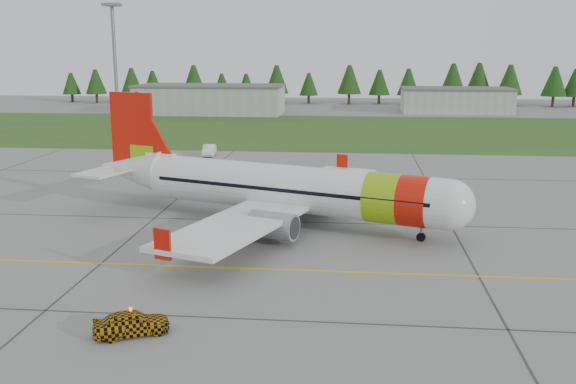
# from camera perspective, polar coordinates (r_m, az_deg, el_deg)

# --- Properties ---
(ground) EXTENTS (320.00, 320.00, 0.00)m
(ground) POSITION_cam_1_polar(r_m,az_deg,el_deg) (34.84, 2.43, -11.47)
(ground) COLOR gray
(ground) RESTS_ON ground
(aircraft) EXTENTS (33.05, 31.38, 10.40)m
(aircraft) POSITION_cam_1_polar(r_m,az_deg,el_deg) (52.66, -0.49, 0.33)
(aircraft) COLOR white
(aircraft) RESTS_ON ground
(follow_me_car) EXTENTS (1.82, 1.94, 3.81)m
(follow_me_car) POSITION_cam_1_polar(r_m,az_deg,el_deg) (33.60, -13.87, -9.26)
(follow_me_car) COLOR #D6960B
(follow_me_car) RESTS_ON ground
(service_van) EXTENTS (1.71, 1.63, 4.48)m
(service_van) POSITION_cam_1_polar(r_m,az_deg,el_deg) (87.75, -7.05, 4.68)
(service_van) COLOR white
(service_van) RESTS_ON ground
(grass_strip) EXTENTS (320.00, 50.00, 0.03)m
(grass_strip) POSITION_cam_1_polar(r_m,az_deg,el_deg) (114.66, 4.87, 5.46)
(grass_strip) COLOR #30561E
(grass_strip) RESTS_ON ground
(taxi_guideline) EXTENTS (120.00, 0.25, 0.02)m
(taxi_guideline) POSITION_cam_1_polar(r_m,az_deg,el_deg) (42.26, 3.07, -7.03)
(taxi_guideline) COLOR gold
(taxi_guideline) RESTS_ON ground
(hangar_west) EXTENTS (32.00, 14.00, 6.00)m
(hangar_west) POSITION_cam_1_polar(r_m,az_deg,el_deg) (145.71, -6.90, 8.12)
(hangar_west) COLOR #A8A8A3
(hangar_west) RESTS_ON ground
(hangar_east) EXTENTS (24.00, 12.00, 5.20)m
(hangar_east) POSITION_cam_1_polar(r_m,az_deg,el_deg) (152.00, 14.69, 7.83)
(hangar_east) COLOR #A8A8A3
(hangar_east) RESTS_ON ground
(floodlight_mast) EXTENTS (0.50, 0.50, 20.00)m
(floodlight_mast) POSITION_cam_1_polar(r_m,az_deg,el_deg) (95.99, -15.04, 9.68)
(floodlight_mast) COLOR slate
(floodlight_mast) RESTS_ON ground
(treeline) EXTENTS (160.00, 8.00, 10.00)m
(treeline) POSITION_cam_1_polar(r_m,az_deg,el_deg) (170.02, 5.24, 9.46)
(treeline) COLOR #1C3F14
(treeline) RESTS_ON ground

